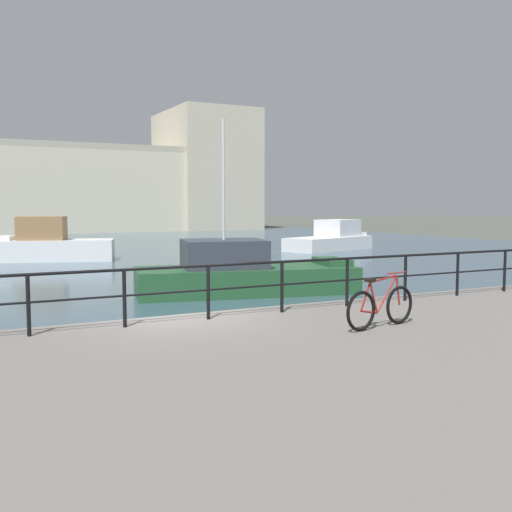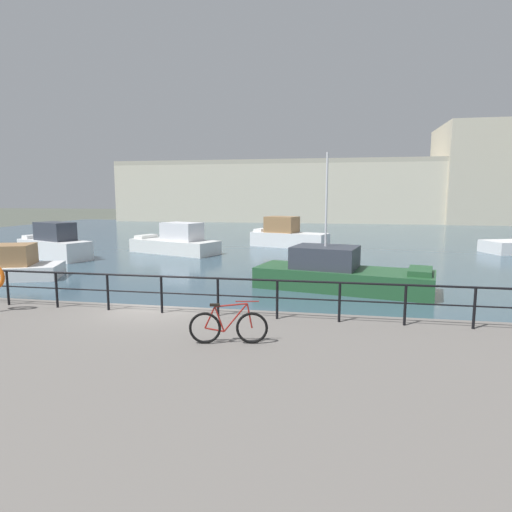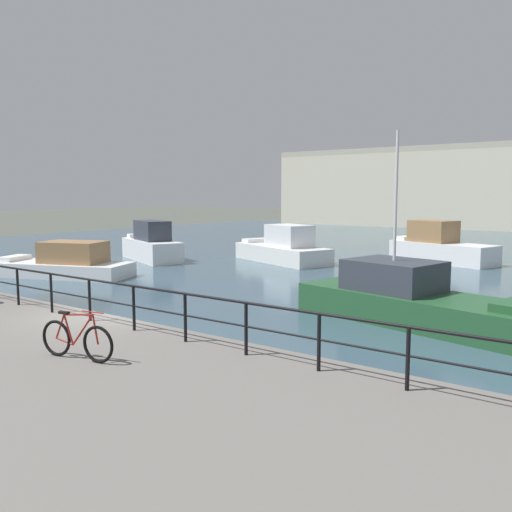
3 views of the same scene
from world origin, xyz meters
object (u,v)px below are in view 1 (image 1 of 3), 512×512
at_px(moored_small_launch, 51,244).
at_px(harbor_building, 43,186).
at_px(moored_red_daysailer, 332,239).
at_px(parked_bicycle, 381,306).
at_px(moored_cabin_cruiser, 243,273).

bearing_deg(moored_small_launch, harbor_building, -79.25).
height_order(harbor_building, moored_red_daysailer, harbor_building).
height_order(moored_red_daysailer, parked_bicycle, moored_red_daysailer).
relative_size(moored_small_launch, parked_bicycle, 3.89).
bearing_deg(moored_cabin_cruiser, moored_red_daysailer, 59.64).
height_order(moored_cabin_cruiser, moored_small_launch, moored_cabin_cruiser).
bearing_deg(harbor_building, moored_small_launch, -97.16).
distance_m(moored_red_daysailer, moored_small_launch, 19.07).
xyz_separation_m(harbor_building, moored_cabin_cruiser, (-0.46, -53.90, -4.56)).
bearing_deg(moored_cabin_cruiser, harbor_building, 101.97).
distance_m(moored_small_launch, parked_bicycle, 27.34).
xyz_separation_m(moored_red_daysailer, moored_cabin_cruiser, (-14.81, -15.98, -0.05)).
relative_size(moored_red_daysailer, moored_cabin_cruiser, 0.91).
bearing_deg(moored_red_daysailer, moored_small_launch, 159.77).
bearing_deg(moored_small_launch, moored_red_daysailer, -163.06).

